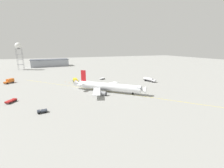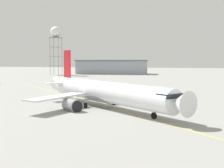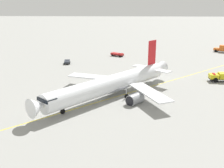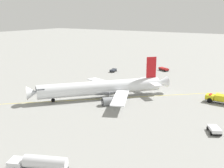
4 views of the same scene
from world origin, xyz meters
name	(u,v)px [view 1 (image 1 of 4)]	position (x,y,z in m)	size (l,w,h in m)	color
ground_plane	(105,91)	(0.00, 0.00, 0.00)	(600.00, 600.00, 0.00)	gray
airliner_main	(108,87)	(-0.45, 3.05, 3.04)	(34.98, 31.84, 12.17)	white
ops_pickup_truck	(11,101)	(48.01, 2.70, 0.81)	(4.47, 5.58, 1.41)	#232326
baggage_truck_truck	(42,111)	(33.88, 20.61, 0.71)	(3.90, 2.54, 1.22)	#232326
catering_truck_truck	(10,81)	(58.05, -43.77, 1.66)	(5.95, 7.41, 3.10)	#232326
fire_tender_truck	(75,80)	(13.38, -29.23, 1.53)	(3.08, 9.38, 2.50)	#232326
fuel_tanker_truck	(149,79)	(-38.95, -11.11, 1.59)	(5.93, 9.76, 2.87)	#232326
pushback_tug_truck	(102,78)	(-8.33, -31.54, 0.80)	(4.54, 3.77, 1.30)	#232326
radar_tower	(18,47)	(61.43, -116.57, 25.60)	(6.68, 6.68, 30.04)	slate
terminal_shed	(50,63)	(30.64, -139.05, 4.70)	(48.34, 22.20, 9.35)	#999EA8
taxiway_centreline	(109,91)	(-1.18, 2.57, 0.00)	(99.38, 108.84, 0.01)	yellow
safety_cone_near	(69,83)	(17.92, -28.20, 0.28)	(0.36, 0.36, 0.55)	orange
safety_cone_mid	(65,82)	(20.44, -32.44, 0.28)	(0.36, 0.36, 0.55)	orange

